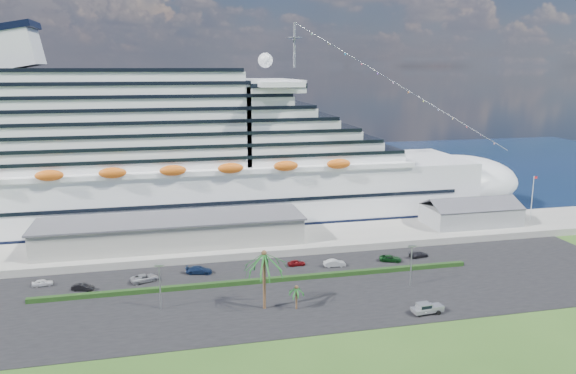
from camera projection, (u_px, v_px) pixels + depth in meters
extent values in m
plane|color=#294D19|center=(325.00, 313.00, 98.56)|extent=(420.00, 420.00, 0.00)
cube|color=black|center=(308.00, 289.00, 109.02)|extent=(140.00, 38.00, 0.12)
cube|color=gray|center=(277.00, 241.00, 136.46)|extent=(240.00, 20.00, 1.80)
cube|color=#0A1F31|center=(230.00, 176.00, 222.35)|extent=(420.00, 160.00, 0.02)
cube|color=silver|center=(188.00, 195.00, 153.39)|extent=(160.00, 30.00, 16.00)
ellipsoid|color=silver|center=(453.00, 182.00, 171.09)|extent=(40.00, 30.00, 16.00)
cube|color=black|center=(188.00, 219.00, 154.82)|extent=(164.00, 30.60, 2.40)
cube|color=silver|center=(138.00, 117.00, 146.19)|extent=(128.00, 26.00, 24.80)
cube|color=silver|center=(268.00, 85.00, 152.25)|extent=(14.00, 38.00, 3.20)
cube|color=silver|center=(15.00, 47.00, 136.33)|extent=(11.58, 14.00, 11.58)
cylinder|color=gray|center=(294.00, 45.00, 151.61)|extent=(0.70, 0.70, 12.00)
ellipsoid|color=#CF5913|center=(173.00, 170.00, 135.40)|extent=(90.00, 2.40, 2.60)
ellipsoid|color=#CF5913|center=(170.00, 152.00, 165.49)|extent=(90.00, 2.40, 2.60)
cube|color=black|center=(187.00, 192.00, 153.22)|extent=(144.00, 30.40, 0.90)
cube|color=gray|center=(172.00, 232.00, 130.11)|extent=(60.00, 14.00, 6.00)
cube|color=#4C4C54|center=(171.00, 219.00, 129.45)|extent=(61.00, 15.00, 0.40)
cube|color=gray|center=(471.00, 215.00, 147.26)|extent=(24.00, 12.00, 4.80)
cube|color=#4C4C54|center=(478.00, 204.00, 143.65)|extent=(24.00, 6.31, 2.74)
cube|color=#4C4C54|center=(466.00, 199.00, 149.36)|extent=(24.00, 6.31, 2.74)
cylinder|color=silver|center=(532.00, 198.00, 150.49)|extent=(0.16, 0.16, 12.00)
cube|color=red|center=(536.00, 178.00, 149.42)|extent=(1.00, 0.04, 0.70)
cube|color=black|center=(263.00, 280.00, 111.90)|extent=(88.00, 1.10, 0.90)
cylinder|color=gray|center=(160.00, 288.00, 99.11)|extent=(0.24, 0.24, 8.00)
cube|color=gray|center=(159.00, 266.00, 98.25)|extent=(1.60, 0.35, 0.35)
cylinder|color=gray|center=(411.00, 266.00, 109.73)|extent=(0.24, 0.24, 8.00)
cube|color=gray|center=(412.00, 246.00, 108.87)|extent=(1.60, 0.35, 0.35)
cylinder|color=#47301E|center=(264.00, 281.00, 99.05)|extent=(0.54, 0.54, 10.50)
sphere|color=#47301E|center=(264.00, 253.00, 97.94)|extent=(0.98, 0.98, 0.98)
cylinder|color=#47301E|center=(296.00, 298.00, 99.50)|extent=(0.35, 0.35, 4.20)
sphere|color=#47301E|center=(296.00, 287.00, 99.06)|extent=(0.73, 0.73, 0.73)
imported|color=silver|center=(42.00, 283.00, 110.20)|extent=(4.07, 2.09, 1.32)
imported|color=black|center=(83.00, 287.00, 107.93)|extent=(4.36, 2.59, 1.36)
imported|color=#95969D|center=(145.00, 278.00, 112.35)|extent=(6.01, 4.13, 1.53)
imported|color=#142446|center=(199.00, 270.00, 116.71)|extent=(5.84, 3.52, 1.59)
imported|color=maroon|center=(296.00, 263.00, 121.41)|extent=(3.88, 1.73, 1.30)
imported|color=#AAACB1|center=(335.00, 263.00, 120.83)|extent=(4.79, 1.99, 1.54)
imported|color=#0E3814|center=(390.00, 258.00, 124.11)|extent=(5.36, 4.05, 1.35)
imported|color=black|center=(418.00, 254.00, 126.75)|extent=(4.86, 2.61, 1.34)
cylinder|color=black|center=(420.00, 315.00, 96.57)|extent=(0.83, 0.35, 0.81)
cylinder|color=black|center=(415.00, 310.00, 98.40)|extent=(0.83, 0.35, 0.81)
cylinder|color=black|center=(439.00, 313.00, 97.35)|extent=(0.83, 0.35, 0.81)
cylinder|color=black|center=(433.00, 308.00, 99.18)|extent=(0.83, 0.35, 0.81)
cube|color=#A1A3A7|center=(427.00, 309.00, 97.84)|extent=(5.61, 2.44, 0.71)
cube|color=#A1A3A7|center=(435.00, 306.00, 98.07)|extent=(2.57, 2.16, 0.56)
cube|color=#A1A3A7|center=(424.00, 306.00, 97.53)|extent=(2.37, 2.09, 0.96)
cube|color=black|center=(424.00, 306.00, 97.51)|extent=(2.17, 2.12, 0.56)
cube|color=#A1A3A7|center=(415.00, 310.00, 97.28)|extent=(1.06, 1.99, 0.35)
cube|color=gray|center=(429.00, 309.00, 98.57)|extent=(4.40, 1.77, 0.11)
cylinder|color=gray|center=(419.00, 310.00, 98.14)|extent=(2.08, 0.16, 0.08)
cylinder|color=black|center=(433.00, 312.00, 97.89)|extent=(0.61, 0.23, 0.60)
cylinder|color=black|center=(429.00, 308.00, 99.51)|extent=(0.61, 0.23, 0.60)
imported|color=silver|center=(429.00, 306.00, 98.46)|extent=(4.91, 3.60, 0.99)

